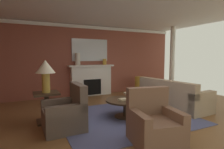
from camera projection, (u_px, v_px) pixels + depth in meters
The scene contains 20 objects.
ground_plane at pixel (132, 119), 4.48m from camera, with size 9.37×9.37×0.00m, color brown.
wall_fireplace at pixel (88, 60), 7.33m from camera, with size 7.81×0.12×2.75m, color brown.
ceiling_panel at pixel (126, 5), 4.49m from camera, with size 7.81×7.12×0.06m, color white.
crown_moulding at pixel (88, 27), 7.14m from camera, with size 7.81×0.08×0.12m, color white.
area_rug at pixel (125, 117), 4.65m from camera, with size 3.21×2.75×0.01m, color #4C517A.
fireplace at pixel (91, 81), 7.25m from camera, with size 1.80×0.35×1.21m.
mantel_mirror at pixel (90, 50), 7.24m from camera, with size 1.45×0.04×0.86m, color silver.
sofa at pixel (172, 98), 5.52m from camera, with size 1.06×2.17×0.85m.
armchair_near_window at pixel (66, 115), 3.83m from camera, with size 0.81×0.81×0.95m.
armchair_facing_fireplace at pixel (154, 126), 3.23m from camera, with size 0.93×0.93×0.95m.
coffee_table at pixel (126, 104), 4.62m from camera, with size 1.00×1.00×0.45m.
side_table at pixel (47, 105), 4.26m from camera, with size 0.56×0.56×0.70m.
table_lamp at pixel (45, 70), 4.18m from camera, with size 0.44×0.44×0.75m.
vase_tall_corner at pixel (139, 84), 7.88m from camera, with size 0.33×0.33×0.69m, color #B7892D.
vase_mantel_right at pixel (105, 62), 7.37m from camera, with size 0.15×0.15×0.24m, color #B7892D.
vase_mantel_left at pixel (78, 59), 6.88m from camera, with size 0.19×0.19×0.46m, color beige.
book_red_cover at pixel (123, 99), 4.54m from camera, with size 0.22×0.15×0.04m, color tan.
book_art_folio at pixel (132, 97), 4.59m from camera, with size 0.21×0.20×0.06m, color tan.
book_small_novel at pixel (128, 93), 4.78m from camera, with size 0.19×0.19×0.04m, color tan.
column_white at pixel (172, 60), 7.68m from camera, with size 0.20×0.20×2.75m, color white.
Camera 1 is at (-2.33, -3.72, 1.51)m, focal length 29.47 mm.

